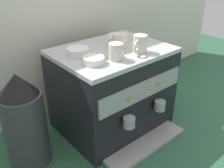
% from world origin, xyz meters
% --- Properties ---
extents(ground_plane, '(4.00, 4.00, 0.00)m').
position_xyz_m(ground_plane, '(0.00, 0.00, 0.00)').
color(ground_plane, '#28563D').
extents(tiled_backsplash_wall, '(2.80, 0.03, 1.03)m').
position_xyz_m(tiled_backsplash_wall, '(0.00, 0.34, 0.51)').
color(tiled_backsplash_wall, silver).
rests_on(tiled_backsplash_wall, ground_plane).
extents(espresso_machine, '(0.57, 0.54, 0.45)m').
position_xyz_m(espresso_machine, '(0.00, -0.00, 0.22)').
color(espresso_machine, black).
rests_on(espresso_machine, ground_plane).
extents(ceramic_cup_0, '(0.08, 0.09, 0.08)m').
position_xyz_m(ceramic_cup_0, '(-0.07, -0.11, 0.49)').
color(ceramic_cup_0, beige).
rests_on(ceramic_cup_0, espresso_machine).
extents(ceramic_cup_1, '(0.11, 0.07, 0.08)m').
position_xyz_m(ceramic_cup_1, '(0.07, -0.12, 0.49)').
color(ceramic_cup_1, beige).
rests_on(ceramic_cup_1, espresso_machine).
extents(ceramic_cup_2, '(0.12, 0.08, 0.07)m').
position_xyz_m(ceramic_cup_2, '(0.04, -0.00, 0.49)').
color(ceramic_cup_2, beige).
rests_on(ceramic_cup_2, espresso_machine).
extents(ceramic_bowl_0, '(0.10, 0.10, 0.04)m').
position_xyz_m(ceramic_bowl_0, '(-0.18, 0.03, 0.47)').
color(ceramic_bowl_0, white).
rests_on(ceramic_bowl_0, espresso_machine).
extents(ceramic_bowl_1, '(0.10, 0.10, 0.03)m').
position_xyz_m(ceramic_bowl_1, '(-0.18, -0.09, 0.47)').
color(ceramic_bowl_1, white).
rests_on(ceramic_bowl_1, espresso_machine).
extents(ceramic_bowl_2, '(0.11, 0.11, 0.03)m').
position_xyz_m(ceramic_bowl_2, '(0.11, 0.08, 0.47)').
color(ceramic_bowl_2, white).
rests_on(ceramic_bowl_2, espresso_machine).
extents(coffee_grinder, '(0.19, 0.19, 0.45)m').
position_xyz_m(coffee_grinder, '(-0.48, 0.03, 0.22)').
color(coffee_grinder, '#333338').
rests_on(coffee_grinder, ground_plane).
extents(milk_pitcher, '(0.09, 0.09, 0.13)m').
position_xyz_m(milk_pitcher, '(0.40, -0.00, 0.07)').
color(milk_pitcher, '#B7B7BC').
rests_on(milk_pitcher, ground_plane).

